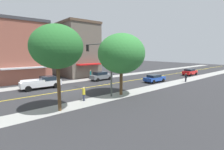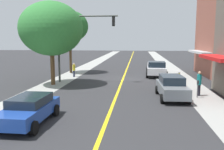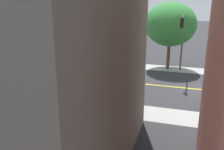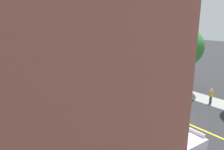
{
  "view_description": "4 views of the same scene",
  "coord_description": "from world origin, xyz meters",
  "views": [
    {
      "loc": [
        21.04,
        -9.67,
        5.37
      ],
      "look_at": [
        -1.6,
        8.95,
        1.19
      ],
      "focal_mm": 25.98,
      "sensor_mm": 36.0,
      "label": 1
    },
    {
      "loc": [
        -1.57,
        25.55,
        4.16
      ],
      "look_at": [
        0.26,
        8.53,
        1.67
      ],
      "focal_mm": 38.8,
      "sensor_mm": 36.0,
      "label": 2
    },
    {
      "loc": [
        -23.68,
        1.6,
        8.29
      ],
      "look_at": [
        -1.6,
        8.36,
        1.14
      ],
      "focal_mm": 41.4,
      "sensor_mm": 36.0,
      "label": 3
    },
    {
      "loc": [
        -14.58,
        -11.78,
        8.22
      ],
      "look_at": [
        0.18,
        8.27,
        1.86
      ],
      "focal_mm": 35.05,
      "sensor_mm": 36.0,
      "label": 4
    }
  ],
  "objects": [
    {
      "name": "ground_plane",
      "position": [
        0.0,
        0.0,
        0.0
      ],
      "size": [
        140.0,
        140.0,
        0.0
      ],
      "primitive_type": "plane",
      "color": "#2D2D30"
    },
    {
      "name": "sidewalk_left",
      "position": [
        -6.36,
        0.0,
        0.0
      ],
      "size": [
        2.54,
        126.0,
        0.01
      ],
      "primitive_type": "cube",
      "color": "#9E9E99",
      "rests_on": "ground"
    },
    {
      "name": "sidewalk_right",
      "position": [
        6.36,
        0.0,
        0.0
      ],
      "size": [
        2.54,
        126.0,
        0.01
      ],
      "primitive_type": "cube",
      "color": "#9E9E99",
      "rests_on": "ground"
    },
    {
      "name": "road_centerline_stripe",
      "position": [
        0.0,
        0.0,
        0.0
      ],
      "size": [
        0.2,
        126.0,
        0.0
      ],
      "primitive_type": "cube",
      "color": "yellow",
      "rests_on": "ground"
    },
    {
      "name": "pale_office_building",
      "position": [
        -13.54,
        7.71,
        5.88
      ],
      "size": [
        12.79,
        7.35,
        11.73
      ],
      "rotation": [
        0.0,
        0.0,
        -1.57
      ],
      "color": "#665B51",
      "rests_on": "ground"
    },
    {
      "name": "street_tree_left_near",
      "position": [
        6.31,
        3.92,
        5.17
      ],
      "size": [
        5.78,
        5.78,
        7.63
      ],
      "color": "brown",
      "rests_on": "ground"
    },
    {
      "name": "fire_hydrant",
      "position": [
        -5.92,
        -0.43,
        0.42
      ],
      "size": [
        0.44,
        0.24,
        0.84
      ],
      "color": "yellow",
      "rests_on": "ground"
    },
    {
      "name": "parking_meter",
      "position": [
        -5.91,
        7.78,
        0.84
      ],
      "size": [
        0.12,
        0.18,
        1.26
      ],
      "color": "#4C4C51",
      "rests_on": "ground"
    },
    {
      "name": "traffic_light_mast",
      "position": [
        4.39,
        2.48,
        4.63
      ],
      "size": [
        5.89,
        0.32,
        6.9
      ],
      "rotation": [
        0.0,
        0.0,
        3.14
      ],
      "color": "#474C47",
      "rests_on": "ground"
    },
    {
      "name": "street_lamp",
      "position": [
        -5.78,
        15.55,
        4.17
      ],
      "size": [
        0.7,
        0.36,
        6.8
      ],
      "color": "#38383D",
      "rests_on": "ground"
    },
    {
      "name": "grey_sedan_left_curb",
      "position": [
        -4.01,
        8.18,
        0.84
      ],
      "size": [
        2.1,
        4.47,
        1.62
      ],
      "rotation": [
        0.0,
        0.0,
        1.61
      ],
      "color": "slate",
      "rests_on": "ground"
    },
    {
      "name": "blue_sedan_right_curb",
      "position": [
        3.8,
        14.34,
        0.73
      ],
      "size": [
        2.05,
        4.2,
        1.37
      ],
      "rotation": [
        0.0,
        0.0,
        1.55
      ],
      "color": "#1E429E",
      "rests_on": "ground"
    },
    {
      "name": "pedestrian_teal_shirt",
      "position": [
        -6.14,
        7.18,
        1.0
      ],
      "size": [
        0.32,
        0.32,
        1.85
      ],
      "rotation": [
        0.0,
        0.0,
        4.29
      ],
      "color": "black",
      "rests_on": "ground"
    },
    {
      "name": "pedestrian_yellow_shirt",
      "position": [
        5.63,
        -1.04,
        0.83
      ],
      "size": [
        0.32,
        0.32,
        1.57
      ],
      "rotation": [
        0.0,
        0.0,
        5.66
      ],
      "color": "#33384C",
      "rests_on": "ground"
    },
    {
      "name": "pedestrian_black_shirt",
      "position": [
        7.27,
        18.88,
        0.82
      ],
      "size": [
        0.36,
        0.36,
        1.57
      ],
      "rotation": [
        0.0,
        0.0,
        4.29
      ],
      "color": "black",
      "rests_on": "ground"
    }
  ]
}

